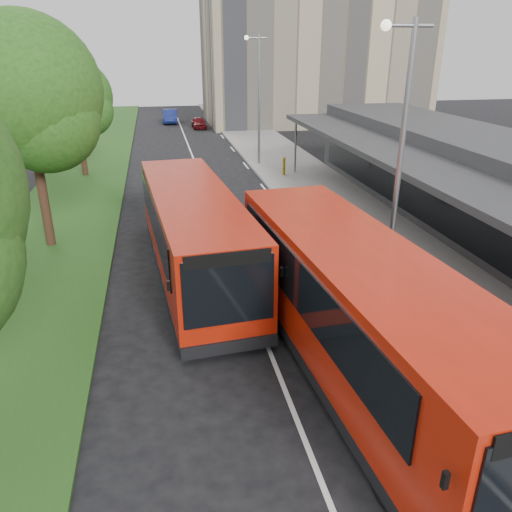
# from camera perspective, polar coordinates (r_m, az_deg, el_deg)

# --- Properties ---
(ground) EXTENTS (120.00, 120.00, 0.00)m
(ground) POSITION_cam_1_polar(r_m,az_deg,el_deg) (13.51, 1.49, -10.66)
(ground) COLOR black
(ground) RESTS_ON ground
(pavement) EXTENTS (5.00, 80.00, 0.15)m
(pavement) POSITION_cam_1_polar(r_m,az_deg,el_deg) (32.97, 4.15, 9.85)
(pavement) COLOR gray
(pavement) RESTS_ON ground
(grass_verge) EXTENTS (5.00, 80.00, 0.10)m
(grass_verge) POSITION_cam_1_polar(r_m,az_deg,el_deg) (32.17, -19.07, 8.28)
(grass_verge) COLOR #204D19
(grass_verge) RESTS_ON ground
(lane_centre_line) EXTENTS (0.12, 70.00, 0.01)m
(lane_centre_line) POSITION_cam_1_polar(r_m,az_deg,el_deg) (27.15, -5.46, 6.81)
(lane_centre_line) COLOR silver
(lane_centre_line) RESTS_ON ground
(kerb_dashes) EXTENTS (0.12, 56.00, 0.01)m
(kerb_dashes) POSITION_cam_1_polar(r_m,az_deg,el_deg) (31.44, -0.19, 9.13)
(kerb_dashes) COLOR silver
(kerb_dashes) RESTS_ON ground
(office_block) EXTENTS (22.00, 12.00, 18.00)m
(office_block) POSITION_cam_1_polar(r_m,az_deg,el_deg) (55.52, 6.72, 24.29)
(office_block) COLOR tan
(office_block) RESTS_ON ground
(station_building) EXTENTS (7.70, 26.00, 4.00)m
(station_building) POSITION_cam_1_polar(r_m,az_deg,el_deg) (23.85, 23.56, 7.82)
(station_building) COLOR #2D2D30
(station_building) RESTS_ON ground
(tree_mid) EXTENTS (5.43, 5.43, 8.73)m
(tree_mid) POSITION_cam_1_polar(r_m,az_deg,el_deg) (20.61, -24.71, 15.81)
(tree_mid) COLOR #372016
(tree_mid) RESTS_ON ground
(tree_far) EXTENTS (4.34, 4.34, 6.91)m
(tree_far) POSITION_cam_1_polar(r_m,az_deg,el_deg) (32.49, -19.91, 16.27)
(tree_far) COLOR #372016
(tree_far) RESTS_ON ground
(lamp_post_near) EXTENTS (1.44, 0.28, 8.00)m
(lamp_post_near) POSITION_cam_1_polar(r_m,az_deg,el_deg) (14.84, 15.94, 11.35)
(lamp_post_near) COLOR gray
(lamp_post_near) RESTS_ON pavement
(lamp_post_far) EXTENTS (1.44, 0.28, 8.00)m
(lamp_post_far) POSITION_cam_1_polar(r_m,az_deg,el_deg) (33.76, 0.20, 18.19)
(lamp_post_far) COLOR gray
(lamp_post_far) RESTS_ON pavement
(bus_main) EXTENTS (3.69, 11.51, 3.21)m
(bus_main) POSITION_cam_1_polar(r_m,az_deg,el_deg) (12.12, 11.62, -6.33)
(bus_main) COLOR #B91909
(bus_main) RESTS_ON ground
(bus_second) EXTENTS (3.58, 10.89, 3.03)m
(bus_second) POSITION_cam_1_polar(r_m,az_deg,el_deg) (17.10, -7.11, 2.47)
(bus_second) COLOR #B91909
(bus_second) RESTS_ON ground
(litter_bin) EXTENTS (0.51, 0.51, 0.80)m
(litter_bin) POSITION_cam_1_polar(r_m,az_deg,el_deg) (24.51, 7.46, 6.27)
(litter_bin) COLOR #3B2718
(litter_bin) RESTS_ON pavement
(bollard) EXTENTS (0.21, 0.21, 1.08)m
(bollard) POSITION_cam_1_polar(r_m,az_deg,el_deg) (31.05, 3.21, 10.22)
(bollard) COLOR yellow
(bollard) RESTS_ON pavement
(car_near) EXTENTS (1.37, 3.21, 1.08)m
(car_near) POSITION_cam_1_polar(r_m,az_deg,el_deg) (51.00, -6.55, 14.91)
(car_near) COLOR #5B0D11
(car_near) RESTS_ON ground
(car_far) EXTENTS (1.68, 4.21, 1.36)m
(car_far) POSITION_cam_1_polar(r_m,az_deg,el_deg) (55.18, -9.77, 15.47)
(car_far) COLOR navy
(car_far) RESTS_ON ground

